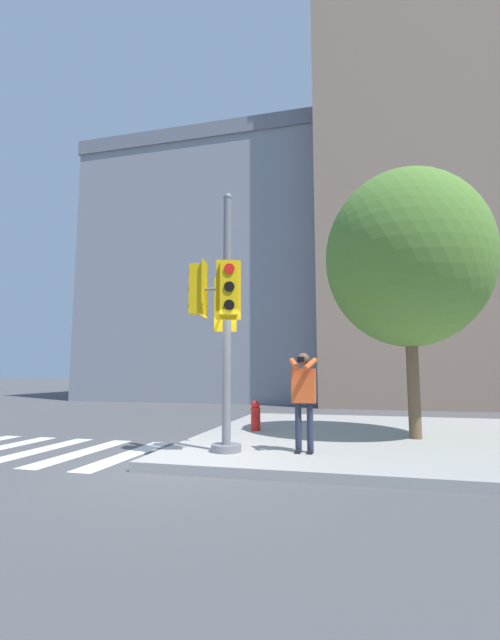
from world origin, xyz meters
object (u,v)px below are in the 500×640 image
street_tree (408,258)px  person_photographer (304,392)px  traffic_signal_pole (221,312)px  fire_hydrant (256,416)px

street_tree → person_photographer: bearing=-134.3°
traffic_signal_pole → street_tree: street_tree is taller
street_tree → fire_hydrant: street_tree is taller
traffic_signal_pole → fire_hydrant: bearing=90.1°
traffic_signal_pole → street_tree: size_ratio=0.81×
person_photographer → street_tree: 3.99m
traffic_signal_pole → person_photographer: bearing=10.0°
traffic_signal_pole → street_tree: bearing=34.0°
street_tree → fire_hydrant: (-3.44, 0.38, -3.42)m
person_photographer → fire_hydrant: size_ratio=2.43×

